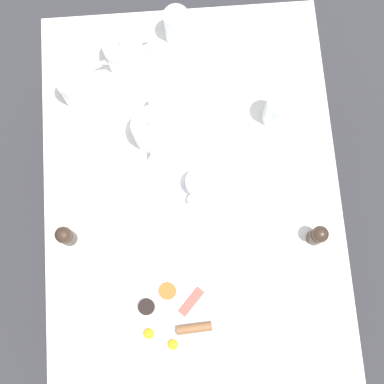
{
  "coord_description": "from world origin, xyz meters",
  "views": [
    {
      "loc": [
        -0.02,
        -0.33,
        2.26
      ],
      "look_at": [
        0.0,
        0.0,
        0.73
      ],
      "focal_mm": 50.0,
      "sensor_mm": 36.0,
      "label": 1
    }
  ],
  "objects_px": {
    "water_glass_short": "(277,110)",
    "pepper_grinder": "(66,236)",
    "breakfast_plate": "(171,319)",
    "knife_by_plate": "(260,176)",
    "teapot_near": "(152,130)",
    "teacup_with_saucer_left": "(199,184)",
    "salt_grinder": "(318,235)",
    "napkin_folded": "(265,47)",
    "teapot_far": "(124,52)",
    "fork_by_plate": "(111,197)",
    "water_glass_tall": "(73,90)",
    "wine_glass_spare": "(176,25)"
  },
  "relations": [
    {
      "from": "water_glass_short",
      "to": "breakfast_plate",
      "type": "bearing_deg",
      "value": -121.62
    },
    {
      "from": "teapot_near",
      "to": "teacup_with_saucer_left",
      "type": "bearing_deg",
      "value": 38.67
    },
    {
      "from": "water_glass_tall",
      "to": "napkin_folded",
      "type": "height_order",
      "value": "water_glass_tall"
    },
    {
      "from": "teapot_far",
      "to": "teacup_with_saucer_left",
      "type": "distance_m",
      "value": 0.47
    },
    {
      "from": "breakfast_plate",
      "to": "teacup_with_saucer_left",
      "type": "distance_m",
      "value": 0.39
    },
    {
      "from": "wine_glass_spare",
      "to": "salt_grinder",
      "type": "xyz_separation_m",
      "value": [
        0.35,
        -0.68,
        -0.01
      ]
    },
    {
      "from": "salt_grinder",
      "to": "water_glass_short",
      "type": "bearing_deg",
      "value": 101.59
    },
    {
      "from": "teapot_far",
      "to": "wine_glass_spare",
      "type": "bearing_deg",
      "value": 178.34
    },
    {
      "from": "knife_by_plate",
      "to": "breakfast_plate",
      "type": "bearing_deg",
      "value": -126.78
    },
    {
      "from": "teapot_far",
      "to": "salt_grinder",
      "type": "bearing_deg",
      "value": 104.64
    },
    {
      "from": "teapot_near",
      "to": "napkin_folded",
      "type": "distance_m",
      "value": 0.45
    },
    {
      "from": "teapot_near",
      "to": "teacup_with_saucer_left",
      "type": "distance_m",
      "value": 0.21
    },
    {
      "from": "breakfast_plate",
      "to": "teapot_far",
      "type": "bearing_deg",
      "value": 96.17
    },
    {
      "from": "breakfast_plate",
      "to": "knife_by_plate",
      "type": "distance_m",
      "value": 0.49
    },
    {
      "from": "teacup_with_saucer_left",
      "to": "wine_glass_spare",
      "type": "xyz_separation_m",
      "value": [
        -0.03,
        0.5,
        0.03
      ]
    },
    {
      "from": "teapot_far",
      "to": "wine_glass_spare",
      "type": "height_order",
      "value": "teapot_far"
    },
    {
      "from": "teapot_near",
      "to": "wine_glass_spare",
      "type": "distance_m",
      "value": 0.34
    },
    {
      "from": "fork_by_plate",
      "to": "water_glass_short",
      "type": "bearing_deg",
      "value": 22.63
    },
    {
      "from": "napkin_folded",
      "to": "fork_by_plate",
      "type": "xyz_separation_m",
      "value": [
        -0.5,
        -0.44,
        -0.0
      ]
    },
    {
      "from": "water_glass_tall",
      "to": "water_glass_short",
      "type": "height_order",
      "value": "water_glass_short"
    },
    {
      "from": "knife_by_plate",
      "to": "fork_by_plate",
      "type": "bearing_deg",
      "value": -176.07
    },
    {
      "from": "fork_by_plate",
      "to": "knife_by_plate",
      "type": "xyz_separation_m",
      "value": [
        0.45,
        0.03,
        0.0
      ]
    },
    {
      "from": "pepper_grinder",
      "to": "salt_grinder",
      "type": "bearing_deg",
      "value": -4.13
    },
    {
      "from": "salt_grinder",
      "to": "napkin_folded",
      "type": "xyz_separation_m",
      "value": [
        -0.08,
        0.61,
        -0.05
      ]
    },
    {
      "from": "teapot_near",
      "to": "salt_grinder",
      "type": "xyz_separation_m",
      "value": [
        0.45,
        -0.35,
        -0.0
      ]
    },
    {
      "from": "salt_grinder",
      "to": "knife_by_plate",
      "type": "relative_size",
      "value": 0.55
    },
    {
      "from": "teacup_with_saucer_left",
      "to": "wine_glass_spare",
      "type": "height_order",
      "value": "wine_glass_spare"
    },
    {
      "from": "pepper_grinder",
      "to": "napkin_folded",
      "type": "distance_m",
      "value": 0.84
    },
    {
      "from": "water_glass_short",
      "to": "teacup_with_saucer_left",
      "type": "bearing_deg",
      "value": -140.91
    },
    {
      "from": "teacup_with_saucer_left",
      "to": "water_glass_short",
      "type": "bearing_deg",
      "value": 39.09
    },
    {
      "from": "teapot_far",
      "to": "napkin_folded",
      "type": "bearing_deg",
      "value": 155.17
    },
    {
      "from": "water_glass_short",
      "to": "pepper_grinder",
      "type": "distance_m",
      "value": 0.71
    },
    {
      "from": "teapot_near",
      "to": "pepper_grinder",
      "type": "xyz_separation_m",
      "value": [
        -0.26,
        -0.3,
        -0.0
      ]
    },
    {
      "from": "napkin_folded",
      "to": "knife_by_plate",
      "type": "relative_size",
      "value": 0.78
    },
    {
      "from": "breakfast_plate",
      "to": "napkin_folded",
      "type": "distance_m",
      "value": 0.88
    },
    {
      "from": "water_glass_tall",
      "to": "napkin_folded",
      "type": "bearing_deg",
      "value": 11.76
    },
    {
      "from": "water_glass_short",
      "to": "salt_grinder",
      "type": "relative_size",
      "value": 1.26
    },
    {
      "from": "salt_grinder",
      "to": "knife_by_plate",
      "type": "height_order",
      "value": "salt_grinder"
    },
    {
      "from": "teacup_with_saucer_left",
      "to": "salt_grinder",
      "type": "bearing_deg",
      "value": -28.9
    },
    {
      "from": "breakfast_plate",
      "to": "teapot_far",
      "type": "height_order",
      "value": "teapot_far"
    },
    {
      "from": "breakfast_plate",
      "to": "water_glass_tall",
      "type": "xyz_separation_m",
      "value": [
        -0.24,
        0.68,
        0.05
      ]
    },
    {
      "from": "salt_grinder",
      "to": "knife_by_plate",
      "type": "xyz_separation_m",
      "value": [
        -0.14,
        0.2,
        -0.05
      ]
    },
    {
      "from": "water_glass_tall",
      "to": "pepper_grinder",
      "type": "xyz_separation_m",
      "value": [
        -0.03,
        -0.44,
        -0.01
      ]
    },
    {
      "from": "fork_by_plate",
      "to": "pepper_grinder",
      "type": "bearing_deg",
      "value": -137.52
    },
    {
      "from": "breakfast_plate",
      "to": "water_glass_short",
      "type": "distance_m",
      "value": 0.68
    },
    {
      "from": "pepper_grinder",
      "to": "salt_grinder",
      "type": "height_order",
      "value": "same"
    },
    {
      "from": "teacup_with_saucer_left",
      "to": "pepper_grinder",
      "type": "height_order",
      "value": "pepper_grinder"
    },
    {
      "from": "teapot_near",
      "to": "wine_glass_spare",
      "type": "relative_size",
      "value": 1.73
    },
    {
      "from": "breakfast_plate",
      "to": "teapot_near",
      "type": "relative_size",
      "value": 1.35
    },
    {
      "from": "breakfast_plate",
      "to": "pepper_grinder",
      "type": "relative_size",
      "value": 2.72
    }
  ]
}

